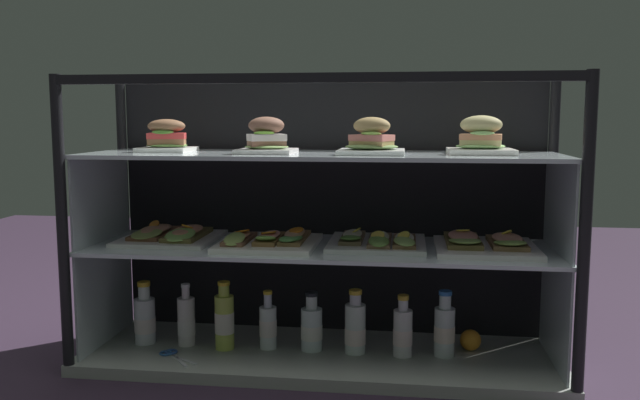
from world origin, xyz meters
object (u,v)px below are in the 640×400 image
Objects in this scene: plated_roll_sandwich_mid_left at (372,141)px; juice_bottle_front_second at (403,332)px; juice_bottle_front_middle at (145,319)px; juice_bottle_near_post at (444,329)px; open_sandwich_tray_left_of_center at (269,240)px; juice_bottle_tucked_behind at (187,321)px; open_sandwich_tray_center at (484,244)px; juice_bottle_front_left_end at (312,327)px; juice_bottle_back_center at (355,328)px; open_sandwich_tray_right_of_center at (170,235)px; juice_bottle_back_left at (268,326)px; plated_roll_sandwich_center at (167,139)px; juice_bottle_back_right at (224,320)px; orange_fruit_beside_bottles at (470,340)px; plated_roll_sandwich_left_of_center at (267,139)px; kitchen_scissors at (172,354)px; open_sandwich_tray_mid_right at (378,241)px; plated_roll_sandwich_near_right_corner at (481,140)px.

juice_bottle_front_second is at bearing 18.80° from plated_roll_sandwich_mid_left.
juice_bottle_front_middle is 1.03m from juice_bottle_near_post.
open_sandwich_tray_left_of_center is 0.42m from juice_bottle_tucked_behind.
open_sandwich_tray_center is 1.62× the size of juice_bottle_front_left_end.
open_sandwich_tray_right_of_center is at bearing 177.53° from juice_bottle_back_center.
open_sandwich_tray_right_of_center is at bearing 175.67° from juice_bottle_back_left.
juice_bottle_back_left is at bearing -2.91° from plated_roll_sandwich_center.
juice_bottle_front_middle is at bearing -179.14° from juice_bottle_back_left.
juice_bottle_back_right reaches higher than orange_fruit_beside_bottles.
juice_bottle_near_post reaches higher than juice_bottle_back_center.
juice_bottle_back_right is 1.14× the size of juice_bottle_front_second.
juice_bottle_near_post reaches higher than juice_bottle_front_left_end.
open_sandwich_tray_center reaches higher than juice_bottle_front_left_end.
plated_roll_sandwich_left_of_center is 0.88× the size of juice_bottle_front_second.
juice_bottle_front_middle is at bearing -179.29° from juice_bottle_near_post.
juice_bottle_back_right is at bearing -176.98° from juice_bottle_back_center.
open_sandwich_tray_right_of_center is 1.00× the size of open_sandwich_tray_center.
juice_bottle_tucked_behind is 0.74m from juice_bottle_front_second.
plated_roll_sandwich_center is at bearing -91.06° from open_sandwich_tray_right_of_center.
open_sandwich_tray_center is at bearing 6.22° from kitchen_scissors.
plated_roll_sandwich_mid_left reaches higher than juice_bottle_back_left.
juice_bottle_front_second is (0.46, -0.01, 0.00)m from juice_bottle_back_left.
open_sandwich_tray_right_of_center reaches higher than juice_bottle_near_post.
plated_roll_sandwich_mid_left is at bearing 5.51° from kitchen_scissors.
plated_roll_sandwich_center reaches higher than orange_fruit_beside_bottles.
plated_roll_sandwich_left_of_center is 0.63m from juice_bottle_back_right.
kitchen_scissors is at bearing -169.46° from juice_bottle_back_center.
open_sandwich_tray_left_of_center is 1.49× the size of juice_bottle_front_middle.
open_sandwich_tray_right_of_center reaches higher than kitchen_scissors.
open_sandwich_tray_mid_right is 1.99× the size of kitchen_scissors.
plated_roll_sandwich_left_of_center reaches higher than open_sandwich_tray_left_of_center.
orange_fruit_beside_bottles is at bearing 34.31° from juice_bottle_near_post.
open_sandwich_tray_left_of_center reaches higher than juice_bottle_tucked_behind.
plated_roll_sandwich_near_right_corner is 0.93× the size of juice_bottle_front_middle.
plated_roll_sandwich_center is 0.83× the size of juice_bottle_front_second.
juice_bottle_front_middle reaches higher than juice_bottle_back_left.
juice_bottle_back_right is at bearing -178.96° from juice_bottle_front_second.
plated_roll_sandwich_center is 0.65m from juice_bottle_back_right.
open_sandwich_tray_right_of_center is 0.35m from juice_bottle_back_right.
kitchen_scissors is at bearing -98.10° from juice_bottle_tucked_behind.
plated_roll_sandwich_near_right_corner is 0.94m from juice_bottle_back_left.
juice_bottle_tucked_behind is (-0.64, 0.05, -0.63)m from plated_roll_sandwich_mid_left.
plated_roll_sandwich_center is at bearing 177.75° from juice_bottle_front_second.
juice_bottle_back_right is at bearing -178.21° from plated_roll_sandwich_near_right_corner.
juice_bottle_tucked_behind is (0.06, -0.02, -0.63)m from plated_roll_sandwich_center.
juice_bottle_front_middle is at bearing -179.13° from juice_bottle_front_left_end.
plated_roll_sandwich_mid_left is 0.88× the size of juice_bottle_back_right.
plated_roll_sandwich_near_right_corner is at bearing -84.02° from orange_fruit_beside_bottles.
juice_bottle_back_right is at bearing -175.14° from open_sandwich_tray_mid_right.
plated_roll_sandwich_mid_left is 0.64× the size of open_sandwich_tray_right_of_center.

